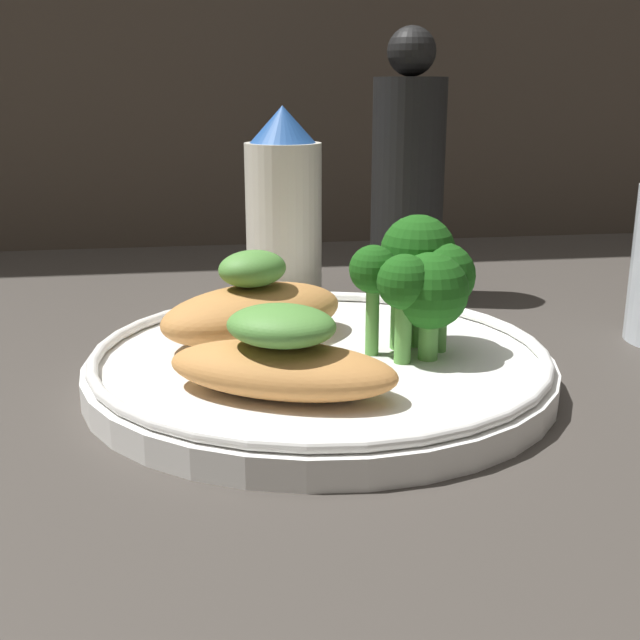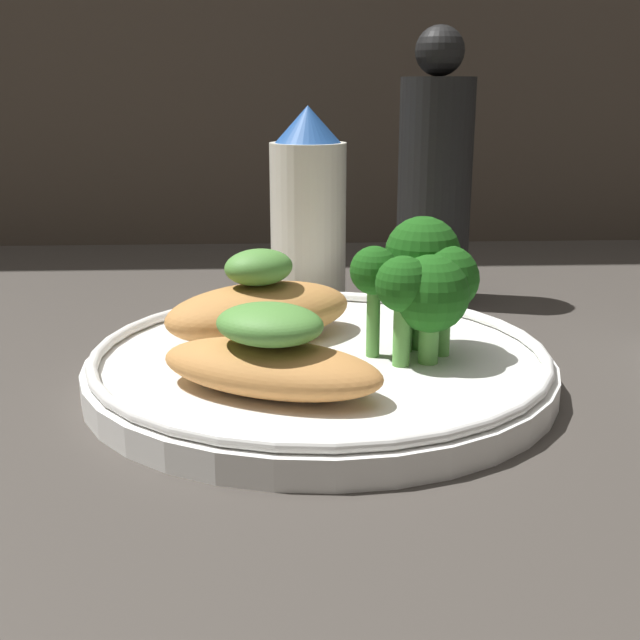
# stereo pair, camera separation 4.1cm
# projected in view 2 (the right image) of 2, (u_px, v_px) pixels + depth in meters

# --- Properties ---
(ground_plane) EXTENTS (1.80, 1.80, 0.01)m
(ground_plane) POSITION_uv_depth(u_px,v_px,m) (320.00, 391.00, 0.42)
(ground_plane) COLOR #3D3833
(plate) EXTENTS (0.24, 0.24, 0.02)m
(plate) POSITION_uv_depth(u_px,v_px,m) (320.00, 364.00, 0.42)
(plate) COLOR white
(plate) RESTS_ON ground_plane
(grilled_meat_front) EXTENTS (0.12, 0.09, 0.04)m
(grilled_meat_front) POSITION_uv_depth(u_px,v_px,m) (270.00, 358.00, 0.36)
(grilled_meat_front) COLOR #BC7F42
(grilled_meat_front) RESTS_ON plate
(grilled_meat_middle) EXTENTS (0.12, 0.10, 0.05)m
(grilled_meat_middle) POSITION_uv_depth(u_px,v_px,m) (260.00, 307.00, 0.44)
(grilled_meat_middle) COLOR #BC7F42
(grilled_meat_middle) RESTS_ON plate
(broccoli_bunch) EXTENTS (0.07, 0.06, 0.07)m
(broccoli_bunch) POSITION_uv_depth(u_px,v_px,m) (421.00, 278.00, 0.41)
(broccoli_bunch) COLOR #569942
(broccoli_bunch) RESTS_ON plate
(sauce_bottle) EXTENTS (0.05, 0.05, 0.14)m
(sauce_bottle) POSITION_uv_depth(u_px,v_px,m) (307.00, 211.00, 0.56)
(sauce_bottle) COLOR silver
(sauce_bottle) RESTS_ON ground_plane
(pepper_grinder) EXTENTS (0.05, 0.05, 0.19)m
(pepper_grinder) POSITION_uv_depth(u_px,v_px,m) (435.00, 181.00, 0.56)
(pepper_grinder) COLOR black
(pepper_grinder) RESTS_ON ground_plane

